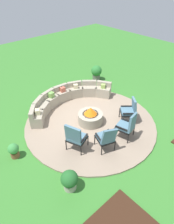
# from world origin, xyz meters

# --- Properties ---
(ground_plane) EXTENTS (24.00, 24.00, 0.00)m
(ground_plane) POSITION_xyz_m (0.00, 0.00, 0.00)
(ground_plane) COLOR #387A2D
(patio_circle) EXTENTS (5.16, 5.16, 0.06)m
(patio_circle) POSITION_xyz_m (0.00, 0.00, 0.03)
(patio_circle) COLOR gray
(patio_circle) RESTS_ON ground_plane
(fire_pit) EXTENTS (0.97, 0.97, 0.70)m
(fire_pit) POSITION_xyz_m (0.00, 0.00, 0.33)
(fire_pit) COLOR #9E937F
(fire_pit) RESTS_ON patio_circle
(curved_stone_bench) EXTENTS (4.13, 1.68, 0.70)m
(curved_stone_bench) POSITION_xyz_m (0.14, 1.68, 0.36)
(curved_stone_bench) COLOR #9E937F
(curved_stone_bench) RESTS_ON patio_circle
(lounge_chair_front_left) EXTENTS (0.75, 0.77, 1.13)m
(lounge_chair_front_left) POSITION_xyz_m (-1.36, -0.74, 0.63)
(lounge_chair_front_left) COLOR black
(lounge_chair_front_left) RESTS_ON patio_circle
(lounge_chair_front_right) EXTENTS (0.70, 0.73, 1.02)m
(lounge_chair_front_right) POSITION_xyz_m (-0.61, -1.41, 0.59)
(lounge_chair_front_right) COLOR black
(lounge_chair_front_right) RESTS_ON patio_circle
(lounge_chair_back_left) EXTENTS (0.70, 0.72, 1.08)m
(lounge_chair_back_left) POSITION_xyz_m (0.37, -1.50, 0.61)
(lounge_chair_back_left) COLOR black
(lounge_chair_back_left) RESTS_ON patio_circle
(lounge_chair_back_right) EXTENTS (0.77, 0.80, 1.04)m
(lounge_chair_back_right) POSITION_xyz_m (1.20, -0.96, 0.60)
(lounge_chair_back_right) COLOR black
(lounge_chair_back_right) RESTS_ON patio_circle
(potted_plant_0) EXTENTS (0.49, 0.49, 0.66)m
(potted_plant_0) POSITION_xyz_m (-2.40, -1.73, 0.36)
(potted_plant_0) COLOR #A89E8E
(potted_plant_0) RESTS_ON ground_plane
(potted_plant_1) EXTENTS (0.36, 0.36, 0.54)m
(potted_plant_1) POSITION_xyz_m (-3.02, 0.40, 0.30)
(potted_plant_1) COLOR brown
(potted_plant_1) RESTS_ON ground_plane
(potted_plant_2) EXTENTS (0.57, 0.57, 0.82)m
(potted_plant_2) POSITION_xyz_m (2.82, 2.55, 0.46)
(potted_plant_2) COLOR #605B56
(potted_plant_2) RESTS_ON ground_plane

